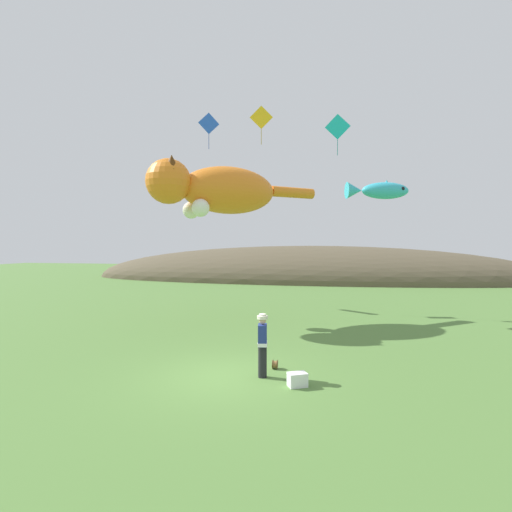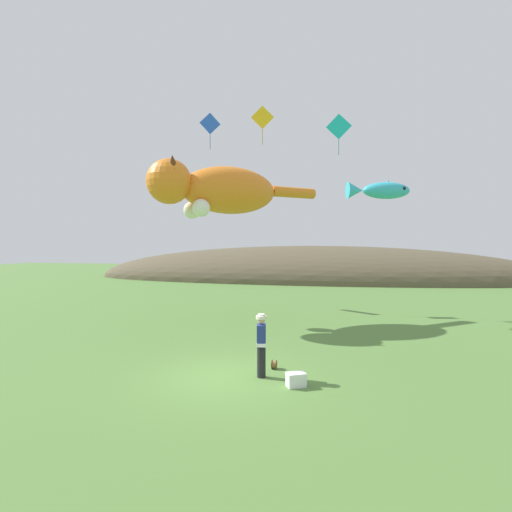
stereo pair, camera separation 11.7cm
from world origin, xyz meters
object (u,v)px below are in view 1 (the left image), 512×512
(kite_diamond_gold, at_px, (261,118))
(kite_diamond_blue, at_px, (209,124))
(festival_attendant, at_px, (262,343))
(kite_giant_cat, at_px, (216,190))
(picnic_cooler, at_px, (297,380))
(kite_diamond_teal, at_px, (338,127))
(kite_fish_windsock, at_px, (378,190))
(kite_tube_streamer, at_px, (239,207))
(kite_spool, at_px, (275,364))

(kite_diamond_gold, bearing_deg, kite_diamond_blue, 171.96)
(festival_attendant, relative_size, kite_giant_cat, 0.24)
(kite_giant_cat, bearing_deg, kite_diamond_blue, 112.04)
(picnic_cooler, bearing_deg, kite_diamond_teal, 85.85)
(kite_diamond_teal, bearing_deg, kite_diamond_blue, 179.26)
(kite_fish_windsock, bearing_deg, picnic_cooler, -105.97)
(kite_diamond_teal, distance_m, kite_diamond_blue, 7.75)
(kite_fish_windsock, relative_size, kite_diamond_teal, 1.37)
(picnic_cooler, relative_size, kite_fish_windsock, 0.18)
(kite_tube_streamer, bearing_deg, festival_attendant, -73.12)
(picnic_cooler, distance_m, kite_diamond_blue, 18.40)
(kite_giant_cat, distance_m, kite_diamond_blue, 7.26)
(picnic_cooler, relative_size, kite_tube_streamer, 0.32)
(kite_giant_cat, bearing_deg, kite_diamond_gold, 74.14)
(picnic_cooler, xyz_separation_m, kite_tube_streamer, (-4.87, 13.18, 5.82))
(festival_attendant, relative_size, kite_tube_streamer, 0.96)
(kite_spool, distance_m, kite_diamond_teal, 15.69)
(kite_giant_cat, relative_size, kite_diamond_blue, 3.32)
(festival_attendant, xyz_separation_m, kite_diamond_teal, (1.98, 12.53, 9.46))
(festival_attendant, bearing_deg, kite_tube_streamer, 106.88)
(festival_attendant, xyz_separation_m, kite_giant_cat, (-3.69, 7.55, 5.38))
(kite_spool, bearing_deg, kite_diamond_blue, 116.80)
(kite_spool, bearing_deg, festival_attendant, -105.48)
(kite_diamond_teal, height_order, kite_diamond_blue, kite_diamond_blue)
(picnic_cooler, bearing_deg, kite_giant_cat, 120.24)
(kite_giant_cat, height_order, kite_fish_windsock, kite_giant_cat)
(kite_spool, height_order, kite_tube_streamer, kite_tube_streamer)
(kite_giant_cat, bearing_deg, festival_attendant, -63.97)
(kite_diamond_gold, bearing_deg, festival_attendant, -78.91)
(kite_spool, relative_size, kite_diamond_gold, 0.12)
(kite_diamond_teal, bearing_deg, festival_attendant, -98.97)
(kite_spool, height_order, picnic_cooler, picnic_cooler)
(kite_diamond_gold, bearing_deg, kite_tube_streamer, 161.34)
(kite_diamond_gold, bearing_deg, kite_fish_windsock, -20.64)
(kite_tube_streamer, bearing_deg, picnic_cooler, -69.74)
(picnic_cooler, distance_m, kite_fish_windsock, 12.38)
(kite_tube_streamer, height_order, kite_diamond_gold, kite_diamond_gold)
(kite_tube_streamer, distance_m, kite_diamond_blue, 5.45)
(kite_diamond_teal, bearing_deg, kite_fish_windsock, -54.18)
(kite_giant_cat, distance_m, kite_tube_streamer, 5.10)
(picnic_cooler, xyz_separation_m, kite_giant_cat, (-4.72, 8.09, 6.15))
(kite_fish_windsock, xyz_separation_m, kite_tube_streamer, (-7.81, 2.89, -0.39))
(kite_spool, height_order, kite_fish_windsock, kite_fish_windsock)
(festival_attendant, bearing_deg, kite_fish_windsock, 67.83)
(kite_tube_streamer, bearing_deg, kite_giant_cat, -88.32)
(kite_diamond_teal, bearing_deg, kite_spool, -98.51)
(kite_fish_windsock, height_order, kite_diamond_teal, kite_diamond_teal)
(kite_giant_cat, xyz_separation_m, kite_diamond_gold, (1.31, 4.60, 4.77))
(kite_diamond_teal, height_order, kite_diamond_gold, kite_diamond_gold)
(kite_spool, height_order, kite_diamond_gold, kite_diamond_gold)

